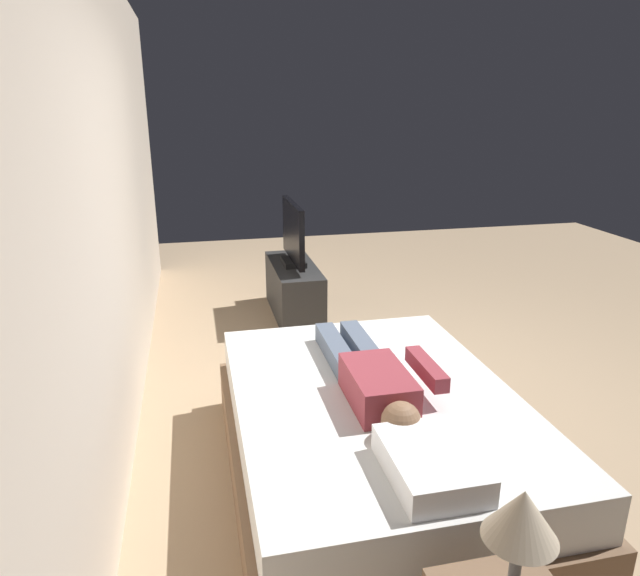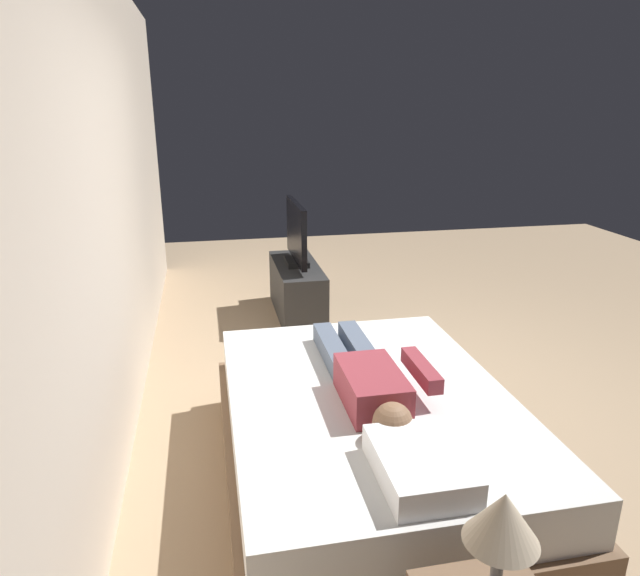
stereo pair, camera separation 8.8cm
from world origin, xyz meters
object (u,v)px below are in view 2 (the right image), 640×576
person (367,377)px  tv (296,235)px  remote (429,370)px  tv_stand (297,289)px  pillow (420,465)px  bed (368,440)px  lamp (503,520)px

person → tv: tv is taller
person → remote: size_ratio=8.40×
remote → tv_stand: size_ratio=0.14×
pillow → person: 0.74m
bed → tv: (2.62, -0.04, 0.52)m
pillow → tv: 3.33m
bed → person: person is taller
remote → tv: (2.44, 0.36, 0.24)m
tv → lamp: bearing=179.4°
person → tv_stand: person is taller
remote → tv: bearing=8.4°
remote → pillow: bearing=155.9°
bed → pillow: 0.78m
person → remote: 0.44m
bed → remote: 0.52m
bed → pillow: bearing=180.0°
person → tv_stand: size_ratio=1.15×
bed → person: (0.03, 0.01, 0.36)m
bed → pillow: size_ratio=4.28×
pillow → lamp: (-0.62, 0.00, 0.25)m
remote → lamp: size_ratio=0.36×
bed → lamp: bearing=179.9°
pillow → remote: (0.89, -0.40, -0.05)m
remote → tv: size_ratio=0.17×
person → tv: 2.59m
tv → pillow: bearing=179.4°
pillow → tv_stand: pillow is taller
bed → person: bearing=14.3°
pillow → tv: bearing=-0.6°
bed → tv_stand: (2.62, -0.04, -0.01)m
tv_stand → lamp: size_ratio=2.62×
lamp → bed: bearing=-0.1°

